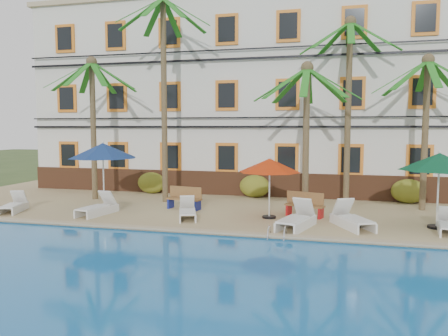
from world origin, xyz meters
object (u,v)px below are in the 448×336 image
(lounger_d, at_px, (297,219))
(lounger_f, at_px, (448,225))
(lounger_c, at_px, (187,211))
(palm_e, at_px, (426,109))
(lounger_b, at_px, (98,207))
(bench_right, at_px, (305,204))
(umbrella_green, at_px, (439,162))
(bench_left, at_px, (185,198))
(lounger_a, at_px, (14,205))
(umbrella_blue, at_px, (103,151))
(umbrella_red, at_px, (270,166))
(pool_ladder, at_px, (277,237))
(palm_d, at_px, (349,85))
(palm_b, at_px, (164,72))
(palm_a, at_px, (93,107))
(palm_c, at_px, (306,113))
(lounger_e, at_px, (352,219))

(lounger_d, bearing_deg, lounger_f, 6.84)
(lounger_c, bearing_deg, palm_e, 24.22)
(lounger_b, bearing_deg, bench_right, 11.71)
(umbrella_green, relative_size, bench_left, 1.69)
(lounger_a, relative_size, lounger_f, 1.04)
(umbrella_blue, relative_size, umbrella_green, 1.08)
(umbrella_red, xyz_separation_m, lounger_b, (-6.62, -0.98, -1.69))
(lounger_d, height_order, pool_ladder, lounger_d)
(palm_e, relative_size, umbrella_red, 2.74)
(pool_ladder, bearing_deg, umbrella_green, 26.61)
(palm_d, relative_size, lounger_d, 3.75)
(palm_b, xyz_separation_m, lounger_c, (2.20, -3.30, -5.66))
(palm_d, bearing_deg, lounger_c, -141.76)
(palm_b, relative_size, bench_right, 5.97)
(pool_ladder, bearing_deg, palm_d, 71.53)
(palm_a, xyz_separation_m, lounger_c, (5.76, -3.20, -4.12))
(palm_c, height_order, lounger_b, palm_c)
(lounger_b, distance_m, lounger_e, 9.58)
(lounger_d, bearing_deg, palm_e, 44.27)
(umbrella_green, bearing_deg, lounger_b, -176.85)
(umbrella_green, height_order, bench_left, umbrella_green)
(lounger_e, relative_size, lounger_f, 1.19)
(palm_c, bearing_deg, bench_left, -171.30)
(umbrella_blue, bearing_deg, lounger_c, -14.30)
(bench_left, relative_size, pool_ladder, 2.10)
(lounger_d, xyz_separation_m, bench_left, (-4.85, 2.45, 0.15))
(palm_c, xyz_separation_m, pool_ladder, (-0.56, -4.60, -3.97))
(lounger_a, bearing_deg, palm_b, 36.85)
(umbrella_blue, xyz_separation_m, pool_ladder, (7.69, -3.09, -2.43))
(umbrella_blue, relative_size, lounger_a, 1.56)
(bench_right, distance_m, pool_ladder, 3.60)
(palm_b, relative_size, umbrella_red, 4.03)
(lounger_c, relative_size, lounger_e, 0.87)
(umbrella_blue, xyz_separation_m, lounger_a, (-3.20, -1.52, -2.17))
(palm_c, relative_size, lounger_f, 3.43)
(bench_left, height_order, bench_right, same)
(palm_b, distance_m, bench_left, 5.85)
(bench_left, relative_size, bench_right, 0.99)
(umbrella_green, xyz_separation_m, pool_ladder, (-5.09, -2.55, -2.25))
(lounger_f, height_order, bench_left, bench_left)
(umbrella_red, distance_m, pool_ladder, 3.53)
(palm_d, xyz_separation_m, bench_left, (-6.59, -2.83, -4.78))
(umbrella_green, bearing_deg, palm_b, 165.63)
(lounger_a, bearing_deg, lounger_b, 4.82)
(palm_a, height_order, lounger_f, palm_a)
(lounger_c, bearing_deg, lounger_d, -9.02)
(umbrella_blue, bearing_deg, pool_ladder, -21.86)
(lounger_b, bearing_deg, lounger_f, 0.48)
(palm_e, height_order, pool_ladder, palm_e)
(palm_c, bearing_deg, lounger_e, -56.59)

